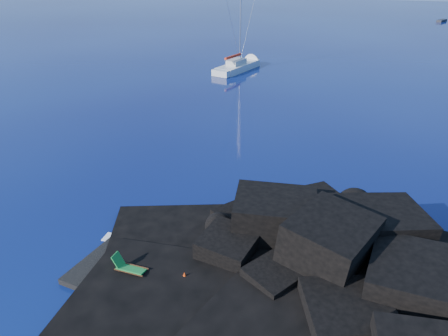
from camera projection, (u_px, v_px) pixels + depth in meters
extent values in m
plane|color=#03043A|center=(82.00, 262.00, 25.48)|extent=(400.00, 400.00, 0.00)
cube|color=black|center=(155.00, 274.00, 24.55)|extent=(9.08, 6.86, 0.70)
cube|color=white|center=(197.00, 261.00, 24.98)|extent=(2.02, 1.13, 0.05)
cone|color=#FF430D|center=(185.00, 276.00, 23.44)|extent=(0.45, 0.45, 0.53)
cube|color=black|center=(441.00, 22.00, 124.20)|extent=(3.14, 4.71, 0.60)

